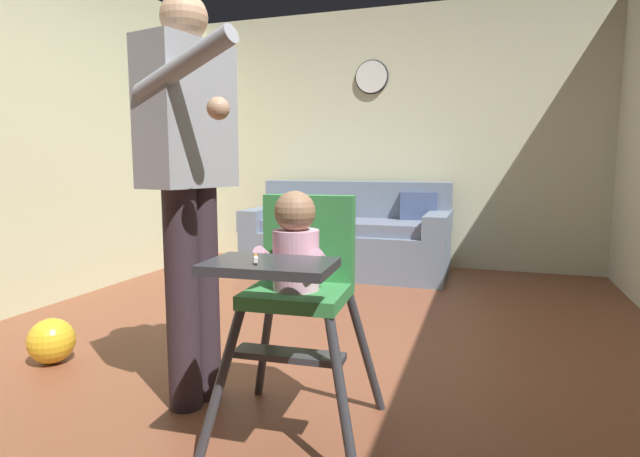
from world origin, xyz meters
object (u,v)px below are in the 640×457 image
high_chair (298,269)px  toy_ball (51,341)px  wall_clock (372,77)px  adult_standing (191,179)px  couch (349,237)px

high_chair → toy_ball: size_ratio=4.01×
toy_ball → wall_clock: bearing=72.8°
adult_standing → couch: bearing=103.4°
couch → high_chair: size_ratio=2.01×
adult_standing → toy_ball: 1.29m
wall_clock → couch: bearing=-101.1°
adult_standing → high_chair: bearing=-0.1°
high_chair → adult_standing: 0.62m
high_chair → adult_standing: bearing=-105.5°
couch → toy_ball: bearing=-18.2°
toy_ball → wall_clock: size_ratio=0.70×
couch → adult_standing: adult_standing is taller
high_chair → wall_clock: (-0.49, 3.40, 1.25)m
high_chair → toy_ball: bearing=-102.9°
adult_standing → wall_clock: wall_clock is taller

